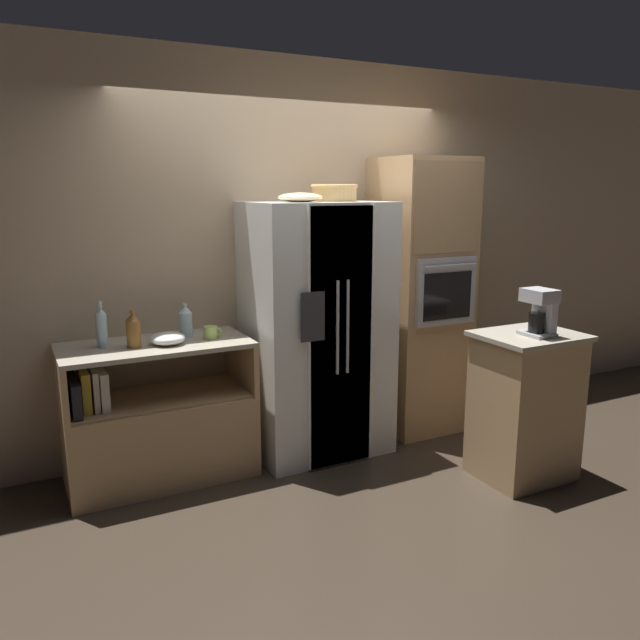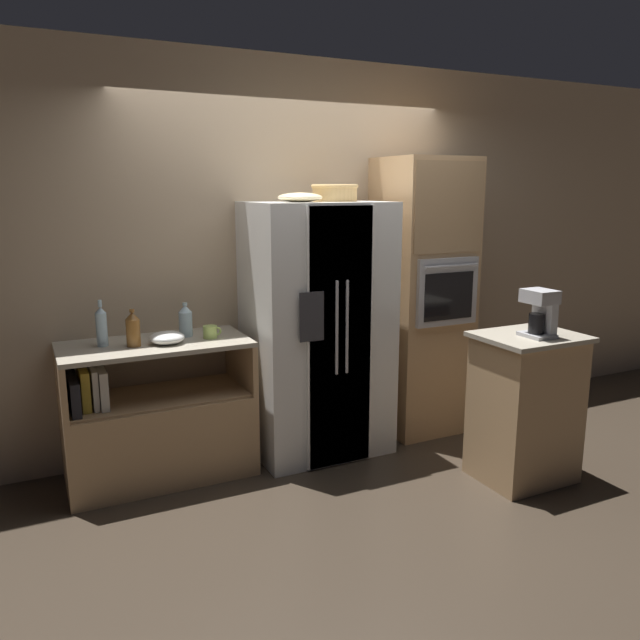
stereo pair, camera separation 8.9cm
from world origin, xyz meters
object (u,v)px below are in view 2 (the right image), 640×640
(refrigerator, at_px, (318,330))
(bottle_tall, at_px, (186,320))
(coffee_maker, at_px, (541,311))
(mug, at_px, (210,332))
(wicker_basket, at_px, (335,192))
(mixing_bowl, at_px, (167,338))
(wall_oven, at_px, (422,297))
(bottle_short, at_px, (101,326))
(fruit_bowl, at_px, (300,197))
(bottle_wide, at_px, (133,329))

(refrigerator, distance_m, bottle_tall, 0.93)
(coffee_maker, bearing_deg, mug, 148.41)
(bottle_tall, relative_size, coffee_maker, 0.76)
(wicker_basket, relative_size, mixing_bowl, 1.48)
(bottle_tall, xyz_separation_m, coffee_maker, (1.93, -1.23, 0.12))
(wall_oven, relative_size, bottle_short, 7.22)
(fruit_bowl, bearing_deg, bottle_tall, 164.69)
(wall_oven, relative_size, bottle_tall, 9.32)
(coffee_maker, bearing_deg, mixing_bowl, 152.67)
(fruit_bowl, xyz_separation_m, bottle_short, (-1.28, 0.17, -0.78))
(refrigerator, bearing_deg, bottle_wide, 179.43)
(fruit_bowl, height_order, bottle_short, fruit_bowl)
(bottle_tall, height_order, mixing_bowl, bottle_tall)
(bottle_short, height_order, mixing_bowl, bottle_short)
(mixing_bowl, bearing_deg, refrigerator, 0.42)
(bottle_short, relative_size, coffee_maker, 0.98)
(refrigerator, relative_size, fruit_bowl, 6.06)
(wicker_basket, bearing_deg, bottle_wide, -179.26)
(bottle_tall, bearing_deg, bottle_short, -176.18)
(mixing_bowl, bearing_deg, coffee_maker, -27.33)
(refrigerator, height_order, wall_oven, wall_oven)
(wall_oven, xyz_separation_m, coffee_maker, (0.10, -1.13, 0.08))
(wicker_basket, bearing_deg, coffee_maker, -52.09)
(mixing_bowl, relative_size, coffee_maker, 0.74)
(wicker_basket, relative_size, fruit_bowl, 1.11)
(bottle_tall, bearing_deg, fruit_bowl, -15.31)
(bottle_wide, xyz_separation_m, mixing_bowl, (0.20, -0.02, -0.07))
(refrigerator, bearing_deg, bottle_short, 175.85)
(wall_oven, bearing_deg, bottle_short, 178.53)
(bottle_wide, bearing_deg, fruit_bowl, -3.94)
(bottle_wide, bearing_deg, bottle_tall, 19.51)
(mug, distance_m, coffee_maker, 2.11)
(refrigerator, xyz_separation_m, bottle_wide, (-1.27, 0.01, 0.13))
(wall_oven, xyz_separation_m, bottle_tall, (-1.83, 0.10, -0.04))
(bottle_wide, bearing_deg, coffee_maker, -25.64)
(fruit_bowl, height_order, bottle_wide, fruit_bowl)
(mug, relative_size, coffee_maker, 0.41)
(wicker_basket, xyz_separation_m, mixing_bowl, (-1.22, -0.04, -0.90))
(bottle_tall, distance_m, mixing_bowl, 0.23)
(wicker_basket, distance_m, coffee_maker, 1.59)
(bottle_tall, bearing_deg, wall_oven, -3.02)
(refrigerator, distance_m, bottle_short, 1.46)
(wall_oven, xyz_separation_m, mixing_bowl, (-1.99, -0.05, -0.10))
(wall_oven, height_order, bottle_tall, wall_oven)
(refrigerator, bearing_deg, wicker_basket, 11.90)
(mug, distance_m, mixing_bowl, 0.29)
(bottle_short, height_order, coffee_maker, coffee_maker)
(wall_oven, distance_m, fruit_bowl, 1.33)
(wicker_basket, distance_m, mug, 1.29)
(refrigerator, height_order, fruit_bowl, fruit_bowl)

